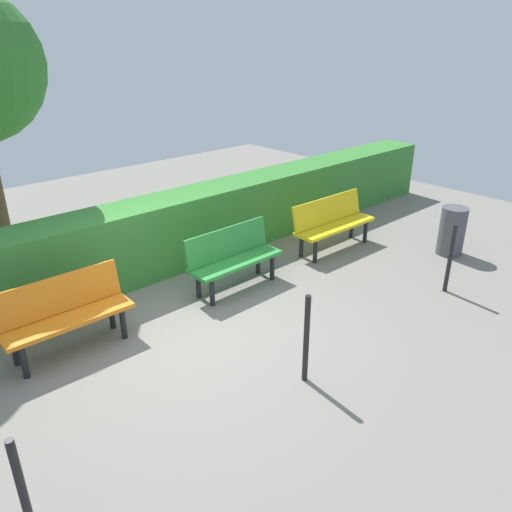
# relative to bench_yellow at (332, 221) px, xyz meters

# --- Properties ---
(ground_plane) EXTENTS (16.11, 16.11, 0.00)m
(ground_plane) POSITION_rel_bench_yellow_xyz_m (3.23, 0.61, -0.48)
(ground_plane) COLOR gray
(bench_yellow) EXTENTS (1.59, 0.49, 0.86)m
(bench_yellow) POSITION_rel_bench_yellow_xyz_m (0.00, 0.00, 0.00)
(bench_yellow) COLOR yellow
(bench_yellow) RESTS_ON ground_plane
(bench_green) EXTENTS (1.42, 0.47, 0.86)m
(bench_green) POSITION_rel_bench_yellow_xyz_m (2.12, -0.03, -0.00)
(bench_green) COLOR #2D8C38
(bench_green) RESTS_ON ground_plane
(bench_orange) EXTENTS (1.45, 0.48, 0.86)m
(bench_orange) POSITION_rel_bench_yellow_xyz_m (4.50, -0.13, -0.00)
(bench_orange) COLOR orange
(bench_orange) RESTS_ON ground_plane
(hedge_row) EXTENTS (12.11, 0.74, 1.10)m
(hedge_row) POSITION_rel_bench_yellow_xyz_m (2.22, -1.24, 0.07)
(hedge_row) COLOR #387F33
(hedge_row) RESTS_ON ground_plane
(railing_post_near) EXTENTS (0.06, 0.06, 1.00)m
(railing_post_near) POSITION_rel_bench_yellow_xyz_m (0.01, 2.09, 0.02)
(railing_post_near) COLOR black
(railing_post_near) RESTS_ON ground_plane
(railing_post_mid) EXTENTS (0.06, 0.06, 1.00)m
(railing_post_mid) POSITION_rel_bench_yellow_xyz_m (2.93, 2.09, 0.02)
(railing_post_mid) COLOR black
(railing_post_mid) RESTS_ON ground_plane
(railing_post_far) EXTENTS (0.06, 0.06, 1.00)m
(railing_post_far) POSITION_rel_bench_yellow_xyz_m (5.72, 2.09, 0.02)
(railing_post_far) COLOR black
(railing_post_far) RESTS_ON ground_plane
(trash_bin) EXTENTS (0.41, 0.41, 0.79)m
(trash_bin) POSITION_rel_bench_yellow_xyz_m (-1.26, 1.47, -0.09)
(trash_bin) COLOR #4C4C51
(trash_bin) RESTS_ON ground_plane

